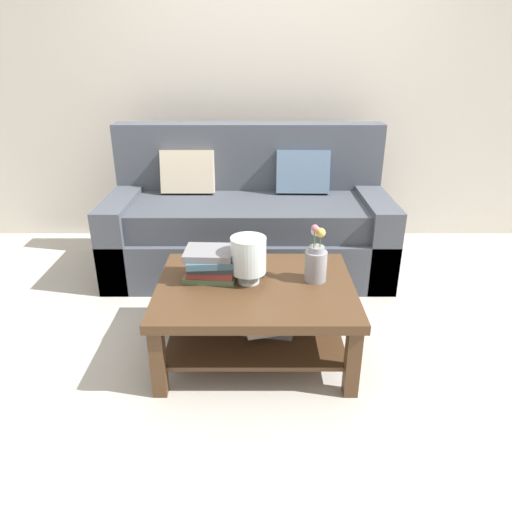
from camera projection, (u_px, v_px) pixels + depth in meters
ground_plane at (272, 326)px, 2.90m from camera, size 10.00×10.00×0.00m
back_wall at (268, 79)px, 3.86m from camera, size 6.40×0.12×2.70m
couch at (249, 222)px, 3.56m from camera, size 2.06×0.90×1.06m
coffee_table at (257, 304)px, 2.53m from camera, size 1.05×0.82×0.43m
book_stack_main at (212, 264)px, 2.52m from camera, size 0.31×0.23×0.17m
glass_hurricane_vase at (249, 256)px, 2.45m from camera, size 0.19×0.19×0.26m
flower_pitcher at (317, 261)px, 2.49m from camera, size 0.12×0.12×0.33m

